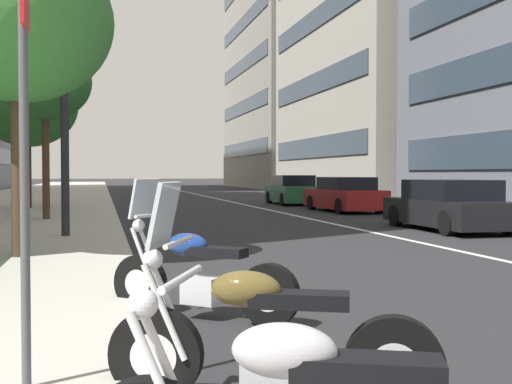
% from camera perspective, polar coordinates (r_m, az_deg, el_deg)
% --- Properties ---
extents(sidewalk_right_plaza, '(160.00, 8.80, 0.15)m').
position_cam_1_polar(sidewalk_right_plaza, '(32.41, -20.77, -1.01)').
color(sidewalk_right_plaza, '#B2ADA3').
rests_on(sidewalk_right_plaza, ground).
extents(lane_centre_stripe, '(110.00, 0.16, 0.01)m').
position_cam_1_polar(lane_centre_stripe, '(37.79, -3.41, -0.65)').
color(lane_centre_stripe, silver).
rests_on(lane_centre_stripe, ground).
extents(motorcycle_under_tarp, '(1.00, 2.07, 1.48)m').
position_cam_1_polar(motorcycle_under_tarp, '(4.18, 0.82, -13.44)').
color(motorcycle_under_tarp, black).
rests_on(motorcycle_under_tarp, ground).
extents(motorcycle_second_in_row, '(1.48, 1.78, 1.48)m').
position_cam_1_polar(motorcycle_second_in_row, '(6.68, -5.30, -7.73)').
color(motorcycle_second_in_row, black).
rests_on(motorcycle_second_in_row, ground).
extents(car_far_down_avenue, '(4.50, 2.01, 1.37)m').
position_cam_1_polar(car_far_down_avenue, '(17.73, 17.19, -1.25)').
color(car_far_down_avenue, black).
rests_on(car_far_down_avenue, ground).
extents(car_approaching_light, '(4.61, 1.99, 1.40)m').
position_cam_1_polar(car_approaching_light, '(25.52, 8.07, -0.30)').
color(car_approaching_light, maroon).
rests_on(car_approaching_light, ground).
extents(car_lead_in_lane, '(4.56, 1.98, 1.46)m').
position_cam_1_polar(car_lead_in_lane, '(31.32, 3.29, 0.14)').
color(car_lead_in_lane, '#236038').
rests_on(car_lead_in_lane, ground).
extents(parking_sign_by_curb, '(0.32, 0.06, 2.76)m').
position_cam_1_polar(parking_sign_by_curb, '(4.26, -20.35, 5.14)').
color(parking_sign_by_curb, '#47494C').
rests_on(parking_sign_by_curb, sidewalk_right_plaza).
extents(street_lamp_with_banners, '(1.26, 2.21, 7.82)m').
position_cam_1_polar(street_lamp_with_banners, '(14.89, -15.89, 14.66)').
color(street_lamp_with_banners, '#232326').
rests_on(street_lamp_with_banners, sidewalk_right_plaza).
extents(street_tree_far_plaza, '(3.17, 3.17, 5.26)m').
position_cam_1_polar(street_tree_far_plaza, '(11.39, -21.01, 14.35)').
color(street_tree_far_plaza, '#473323').
rests_on(street_tree_far_plaza, sidewalk_right_plaza).
extents(street_tree_mid_sidewalk, '(2.79, 2.79, 5.38)m').
position_cam_1_polar(street_tree_mid_sidewalk, '(20.35, -18.68, 9.47)').
color(street_tree_mid_sidewalk, '#473323').
rests_on(street_tree_mid_sidewalk, sidewalk_right_plaza).
extents(street_tree_near_plaza_corner, '(3.93, 3.93, 5.81)m').
position_cam_1_polar(street_tree_near_plaza_corner, '(27.07, -20.07, 7.41)').
color(street_tree_near_plaza_corner, '#473323').
rests_on(street_tree_near_plaza_corner, sidewalk_right_plaza).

